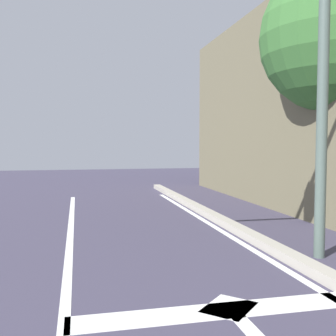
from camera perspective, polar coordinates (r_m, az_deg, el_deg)
stop_bar at (r=4.34m, az=7.04°, el=-19.52°), size 3.01×0.40×0.01m
lane_arrow_head at (r=4.45m, az=8.66°, el=-18.94°), size 0.71×0.71×0.01m
traffic_signal_mast at (r=6.05m, az=12.93°, el=19.31°), size 4.46×0.34×4.90m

